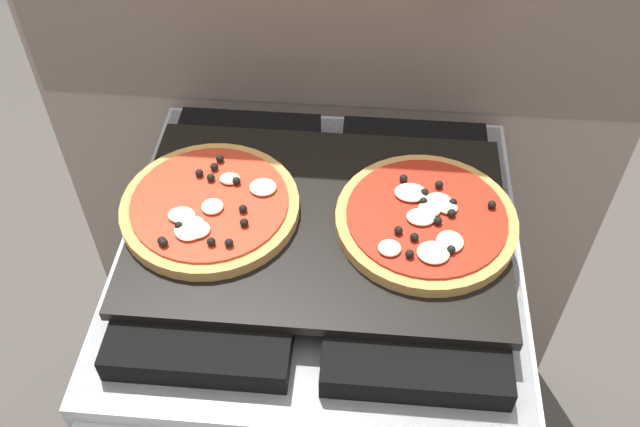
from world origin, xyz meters
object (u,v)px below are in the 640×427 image
object	(u,v)px
stove	(320,381)
baking_tray	(320,222)
pizza_left	(210,208)
pizza_right	(426,220)

from	to	relation	value
stove	baking_tray	xyz separation A→B (m)	(0.00, 0.00, 0.46)
pizza_left	baking_tray	bearing A→B (deg)	1.38
stove	baking_tray	world-z (taller)	baking_tray
baking_tray	pizza_right	distance (m)	0.15
pizza_left	pizza_right	bearing A→B (deg)	0.48
baking_tray	pizza_left	distance (m)	0.16
stove	pizza_right	xyz separation A→B (m)	(0.15, 0.00, 0.48)
baking_tray	pizza_left	bearing A→B (deg)	-178.62
baking_tray	pizza_left	size ratio (longest dim) A/B	2.08
baking_tray	pizza_right	bearing A→B (deg)	-0.46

